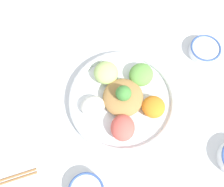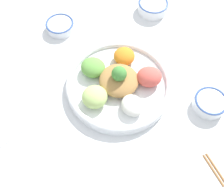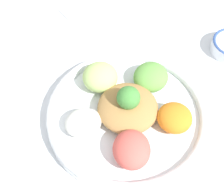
% 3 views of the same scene
% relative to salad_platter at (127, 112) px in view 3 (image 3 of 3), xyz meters
% --- Properties ---
extents(ground_plane, '(2.40, 2.40, 0.00)m').
position_rel_salad_platter_xyz_m(ground_plane, '(-0.02, -0.03, -0.03)').
color(ground_plane, white).
extents(salad_platter, '(0.35, 0.35, 0.10)m').
position_rel_salad_platter_xyz_m(salad_platter, '(0.00, 0.00, 0.00)').
color(salad_platter, white).
rests_on(salad_platter, ground_plane).
extents(serving_spoon_extra, '(0.13, 0.06, 0.01)m').
position_rel_salad_platter_xyz_m(serving_spoon_extra, '(0.29, -0.18, -0.02)').
color(serving_spoon_extra, silver).
rests_on(serving_spoon_extra, ground_plane).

